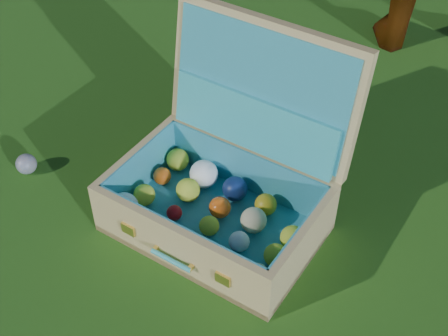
% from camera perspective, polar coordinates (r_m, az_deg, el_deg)
% --- Properties ---
extents(ground, '(60.00, 60.00, 0.00)m').
position_cam_1_polar(ground, '(1.74, 2.90, -1.85)').
color(ground, '#215114').
rests_on(ground, ground).
extents(stray_ball, '(0.06, 0.06, 0.06)m').
position_cam_1_polar(stray_ball, '(1.85, -17.63, 0.35)').
color(stray_ball, '#3C5C9D').
rests_on(stray_ball, ground).
extents(suitcase, '(0.61, 0.55, 0.49)m').
position_cam_1_polar(suitcase, '(1.58, 0.48, -0.46)').
color(suitcase, '#D6B573').
rests_on(suitcase, ground).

